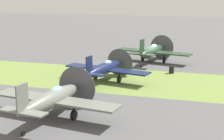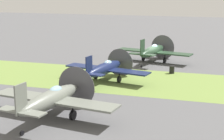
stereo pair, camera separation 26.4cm
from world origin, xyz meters
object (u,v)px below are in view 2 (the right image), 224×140
object	(u,v)px
airplane_lead	(153,51)
fuel_drum	(172,70)
ground_crew_chief	(161,48)
airplane_wingman	(106,68)
airplane_trail	(52,99)

from	to	relation	value
airplane_lead	fuel_drum	world-z (taller)	airplane_lead
airplane_lead	ground_crew_chief	xyz separation A→B (m)	(-0.02, 7.06, -0.66)
airplane_wingman	fuel_drum	size ratio (longest dim) A/B	11.03
fuel_drum	airplane_lead	bearing A→B (deg)	120.57
ground_crew_chief	fuel_drum	distance (m)	13.18
airplane_lead	airplane_wingman	distance (m)	11.94
airplane_lead	ground_crew_chief	world-z (taller)	airplane_lead
airplane_trail	fuel_drum	xyz separation A→B (m)	(6.88, 17.76, -1.16)
airplane_lead	fuel_drum	distance (m)	6.68
airplane_wingman	ground_crew_chief	bearing A→B (deg)	92.73
airplane_lead	fuel_drum	xyz separation A→B (m)	(3.35, -5.67, -1.12)
ground_crew_chief	fuel_drum	size ratio (longest dim) A/B	1.92
airplane_wingman	fuel_drum	world-z (taller)	airplane_wingman
airplane_wingman	airplane_trail	xyz separation A→B (m)	(-0.51, -11.88, 0.14)
fuel_drum	airplane_trail	bearing A→B (deg)	-111.18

